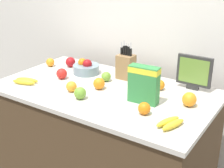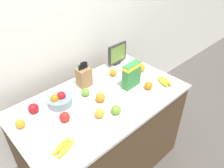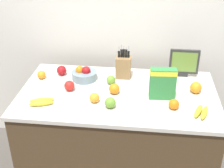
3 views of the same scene
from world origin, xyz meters
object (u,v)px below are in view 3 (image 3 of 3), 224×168
(apple_leftmost, at_px, (62,70))
(orange_back_center, at_px, (94,98))
(apple_near_bananas, at_px, (111,80))
(orange_by_cereal, at_px, (41,75))
(banana_bunch_right, at_px, (42,102))
(apple_rear, at_px, (69,86))
(orange_front_left, at_px, (174,104))
(fruit_bowl, at_px, (84,74))
(orange_front_center, at_px, (161,78))
(small_monitor, at_px, (184,62))
(orange_mid_left, at_px, (196,88))
(orange_front_right, at_px, (114,89))
(cereal_box, at_px, (163,82))
(knife_block, at_px, (123,67))
(banana_bunch_left, at_px, (201,112))
(apple_middle, at_px, (110,103))

(apple_leftmost, relative_size, orange_back_center, 1.12)
(apple_near_bananas, bearing_deg, orange_by_cereal, 177.56)
(banana_bunch_right, distance_m, apple_rear, 0.27)
(apple_rear, xyz_separation_m, orange_front_left, (0.80, -0.17, -0.00))
(fruit_bowl, height_order, orange_by_cereal, fruit_bowl)
(fruit_bowl, relative_size, apple_rear, 2.55)
(orange_front_center, bearing_deg, small_monitor, 35.37)
(small_monitor, distance_m, apple_leftmost, 1.04)
(small_monitor, bearing_deg, orange_front_left, -101.50)
(apple_rear, height_order, orange_back_center, apple_rear)
(orange_front_left, distance_m, orange_mid_left, 0.31)
(small_monitor, height_order, orange_front_center, small_monitor)
(orange_mid_left, bearing_deg, orange_back_center, -163.38)
(orange_front_left, xyz_separation_m, orange_mid_left, (0.18, 0.25, 0.01))
(orange_front_center, bearing_deg, apple_rear, -163.35)
(apple_leftmost, xyz_separation_m, apple_rear, (0.13, -0.25, -0.00))
(apple_near_bananas, bearing_deg, orange_front_center, 9.85)
(fruit_bowl, bearing_deg, apple_near_bananas, -13.40)
(apple_leftmost, height_order, orange_front_left, apple_leftmost)
(small_monitor, relative_size, orange_front_right, 2.95)
(orange_back_center, bearing_deg, small_monitor, 36.22)
(cereal_box, xyz_separation_m, fruit_bowl, (-0.63, 0.23, -0.09))
(small_monitor, xyz_separation_m, orange_by_cereal, (-1.18, -0.18, -0.09))
(small_monitor, relative_size, apple_near_bananas, 3.35)
(apple_near_bananas, xyz_separation_m, apple_rear, (-0.31, -0.14, 0.00))
(apple_leftmost, height_order, apple_near_bananas, apple_leftmost)
(knife_block, xyz_separation_m, banana_bunch_left, (0.58, -0.50, -0.08))
(banana_bunch_left, bearing_deg, fruit_bowl, 155.05)
(apple_near_bananas, distance_m, orange_back_center, 0.31)
(fruit_bowl, bearing_deg, knife_block, 13.70)
(banana_bunch_right, height_order, apple_rear, apple_rear)
(apple_rear, xyz_separation_m, orange_back_center, (0.22, -0.15, -0.00))
(small_monitor, distance_m, apple_middle, 0.79)
(apple_middle, distance_m, orange_front_left, 0.45)
(small_monitor, height_order, orange_mid_left, small_monitor)
(cereal_box, xyz_separation_m, banana_bunch_right, (-0.87, -0.19, -0.11))
(orange_front_left, bearing_deg, orange_by_cereal, 162.33)
(apple_leftmost, relative_size, orange_front_left, 1.12)
(orange_front_right, bearing_deg, orange_front_left, -20.50)
(banana_bunch_left, bearing_deg, knife_block, 139.47)
(fruit_bowl, bearing_deg, orange_front_left, -27.46)
(knife_block, height_order, orange_by_cereal, knife_block)
(orange_back_center, bearing_deg, knife_block, 67.41)
(apple_rear, distance_m, orange_by_cereal, 0.33)
(orange_front_left, bearing_deg, cereal_box, 119.99)
(fruit_bowl, bearing_deg, orange_by_cereal, -175.25)
(orange_mid_left, relative_size, orange_front_center, 1.24)
(orange_back_center, bearing_deg, orange_mid_left, 16.62)
(knife_block, height_order, banana_bunch_right, knife_block)
(cereal_box, bearing_deg, small_monitor, 60.05)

